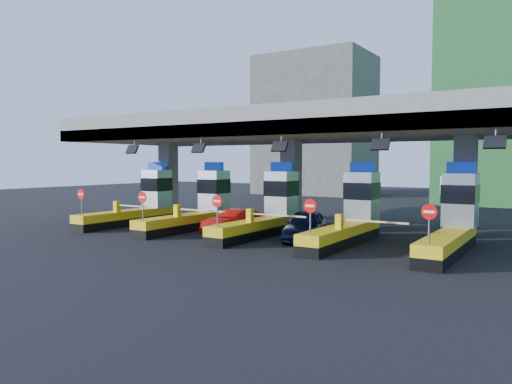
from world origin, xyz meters
The scene contains 10 objects.
ground centered at (0.00, 0.00, 0.00)m, with size 120.00×120.00×0.00m, color black.
toll_canopy centered at (0.00, 2.87, 6.13)m, with size 28.00×12.09×7.00m.
toll_lane_far_left centered at (-10.00, 0.28, 1.40)m, with size 4.43×8.00×4.16m.
toll_lane_left centered at (-5.00, 0.28, 1.40)m, with size 4.43×8.00×4.16m.
toll_lane_center centered at (0.00, 0.28, 1.40)m, with size 4.43×8.00×4.16m.
toll_lane_right centered at (5.00, 0.28, 1.40)m, with size 4.43×8.00×4.16m.
toll_lane_far_right centered at (10.00, 0.28, 1.40)m, with size 4.43×8.00×4.16m.
bg_building_concrete centered at (-14.00, 36.00, 9.00)m, with size 14.00×10.00×18.00m, color #4C4C49.
van centered at (2.71, -0.46, 0.80)m, with size 1.90×4.72×1.61m, color black.
red_car centered at (-1.94, -0.32, 0.69)m, with size 1.46×4.18×1.38m, color #A3100C.
Camera 1 is at (14.42, -24.08, 4.11)m, focal length 35.00 mm.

